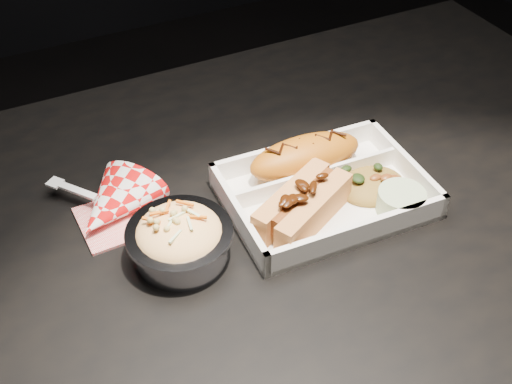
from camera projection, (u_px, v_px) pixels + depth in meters
dining_table at (280, 263)px, 0.87m from camera, size 1.20×0.80×0.75m
food_tray at (324, 195)px, 0.83m from camera, size 0.26×0.19×0.04m
fried_pastry at (305, 156)px, 0.85m from camera, size 0.16×0.07×0.05m
hotdog at (303, 204)px, 0.78m from camera, size 0.15×0.11×0.06m
fried_rice_mound at (373, 179)px, 0.83m from camera, size 0.09×0.08×0.03m
cupcake_liner at (401, 202)px, 0.80m from camera, size 0.06×0.06×0.03m
foil_coleslaw_cup at (180, 238)px, 0.74m from camera, size 0.12×0.12×0.07m
napkin_fork at (113, 206)px, 0.80m from camera, size 0.15×0.16×0.10m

